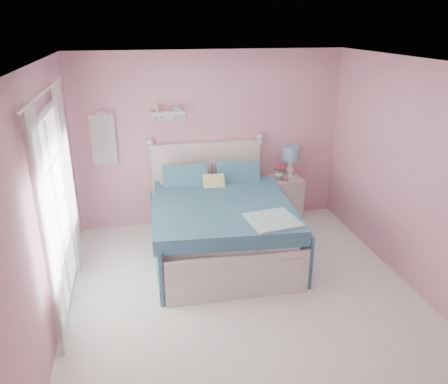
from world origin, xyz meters
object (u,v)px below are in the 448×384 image
object	(u,v)px
table_lamp	(291,156)
teacup	(285,178)
vase	(279,174)
bed	(220,224)
nightstand	(284,199)

from	to	relation	value
table_lamp	teacup	size ratio (longest dim) A/B	5.06
table_lamp	teacup	xyz separation A→B (m)	(-0.14, -0.18, -0.30)
vase	teacup	size ratio (longest dim) A/B	1.64
bed	nightstand	size ratio (longest dim) A/B	3.23
bed	vase	size ratio (longest dim) A/B	14.50
nightstand	teacup	world-z (taller)	teacup
vase	teacup	bearing A→B (deg)	-62.39
vase	bed	bearing A→B (deg)	-142.49
teacup	table_lamp	bearing A→B (deg)	50.82
teacup	nightstand	bearing A→B (deg)	65.09
bed	table_lamp	distance (m)	1.69
nightstand	teacup	bearing A→B (deg)	-114.91
nightstand	teacup	distance (m)	0.41
bed	table_lamp	bearing A→B (deg)	39.01
bed	vase	bearing A→B (deg)	41.43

